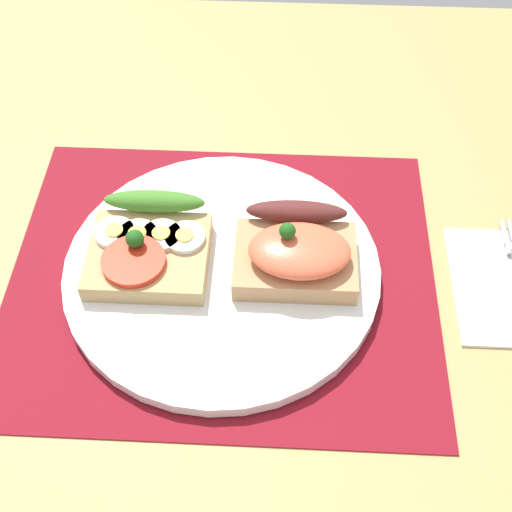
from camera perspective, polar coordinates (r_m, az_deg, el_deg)
ground_plane at (r=63.92cm, az=-2.69°, el=-2.49°), size 120.00×90.00×3.20cm
placemat at (r=62.52cm, az=-2.75°, el=-1.54°), size 37.85×32.06×0.30cm
plate at (r=61.93cm, az=-2.77°, el=-1.12°), size 27.95×27.95×1.20cm
sandwich_egg_tomato at (r=61.67cm, az=-8.79°, el=0.80°), size 10.39×10.51×4.02cm
sandwich_salmon at (r=59.78cm, az=3.35°, el=0.31°), size 10.53×9.12×5.66cm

